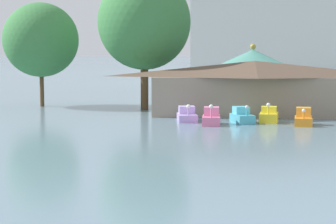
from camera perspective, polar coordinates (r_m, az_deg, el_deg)
The scene contains 10 objects.
pedal_boat_lavender at distance 49.23m, azimuth 1.88°, elevation -0.32°, with size 1.95×3.12×1.54m.
pedal_boat_pink at distance 46.87m, azimuth 4.30°, elevation -0.56°, with size 1.46×2.79×1.74m.
pedal_boat_cyan at distance 48.31m, azimuth 7.31°, elevation -0.44°, with size 2.07×2.90×1.56m.
pedal_boat_yellow at distance 48.98m, azimuth 9.92°, elevation -0.38°, with size 1.81×2.62×1.72m.
pedal_boat_orange at distance 47.65m, azimuth 13.22°, elevation -0.61°, with size 1.74×2.82×1.43m.
boathouse at distance 54.17m, azimuth 8.55°, elevation 2.47°, with size 20.17×6.09×5.06m.
green_roof_pavilion at distance 70.49m, azimuth 8.35°, elevation 3.95°, with size 11.33×11.33×6.90m.
shoreline_tree_tall_left at distance 64.18m, azimuth -12.44°, elevation 6.96°, with size 8.11×8.11×11.19m.
shoreline_tree_mid at distance 59.03m, azimuth -2.36°, elevation 8.84°, with size 9.39×9.39×13.72m.
background_building_block at distance 111.71m, azimuth 10.75°, elevation 7.00°, with size 32.88×16.46×16.48m.
Camera 1 is at (9.41, -10.13, 5.75)m, focal length 61.79 mm.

